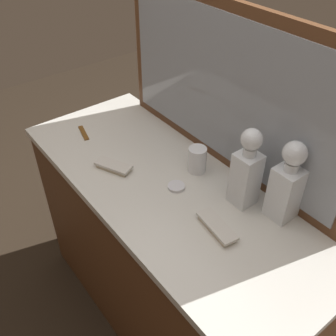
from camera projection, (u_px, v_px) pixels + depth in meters
The scene contains 10 objects.
ground_plane at pixel (168, 312), 2.02m from camera, with size 6.00×6.00×0.00m, color #2D2319.
dresser at pixel (168, 258), 1.75m from camera, with size 1.41×0.57×0.88m.
dresser_mirror at pixel (226, 90), 1.40m from camera, with size 1.13×0.03×0.62m.
crystal_decanter_far_right at pixel (246, 175), 1.32m from camera, with size 0.08×0.08×0.30m.
crystal_decanter_left at pixel (286, 188), 1.27m from camera, with size 0.09×0.09×0.30m.
crystal_tumbler_front at pixel (198, 161), 1.51m from camera, with size 0.07×0.07×0.10m.
silver_brush_far_right at pixel (113, 166), 1.54m from camera, with size 0.16×0.11×0.02m.
silver_brush_rear at pixel (217, 227), 1.28m from camera, with size 0.17×0.08×0.02m.
porcelain_dish at pixel (176, 187), 1.45m from camera, with size 0.06×0.06×0.01m.
tortoiseshell_comb at pixel (84, 133), 1.74m from camera, with size 0.12×0.05×0.01m.
Camera 1 is at (0.88, -0.68, 1.85)m, focal length 41.54 mm.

